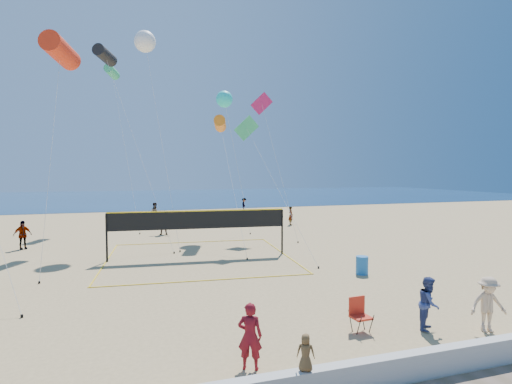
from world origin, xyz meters
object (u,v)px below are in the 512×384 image
object	(u,v)px
trash_barrel	(362,265)
volleyball_net	(199,225)
camp_chair	(359,312)
woman	(250,336)

from	to	relation	value
trash_barrel	volleyball_net	world-z (taller)	volleyball_net
volleyball_net	trash_barrel	bearing A→B (deg)	-36.61
camp_chair	volleyball_net	bearing A→B (deg)	100.57
woman	volleyball_net	size ratio (longest dim) A/B	0.15
camp_chair	volleyball_net	xyz separation A→B (m)	(-2.75, 11.05, 1.18)
trash_barrel	volleyball_net	distance (m)	8.55
camp_chair	trash_barrel	world-z (taller)	camp_chair
camp_chair	volleyball_net	world-z (taller)	volleyball_net
camp_chair	volleyball_net	distance (m)	11.45
camp_chair	woman	bearing A→B (deg)	-165.48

